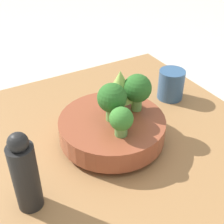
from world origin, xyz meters
TOP-DOWN VIEW (x-y plane):
  - ground_plane at (0.00, 0.00)m, footprint 6.00×6.00m
  - table at (0.00, 0.00)m, footprint 0.81×0.71m
  - bowl at (0.03, 0.01)m, footprint 0.25×0.25m
  - broccoli_floret_center at (0.03, 0.01)m, footprint 0.07×0.07m
  - broccoli_floret_left at (-0.02, 0.02)m, footprint 0.05×0.05m
  - romanesco_piece_near at (0.07, -0.03)m, footprint 0.07×0.07m
  - broccoli_floret_front at (0.04, -0.06)m, footprint 0.07×0.07m
  - cup at (0.12, -0.23)m, footprint 0.07×0.07m
  - pepper_mill at (-0.05, 0.24)m, footprint 0.05×0.05m

SIDE VIEW (x-z plane):
  - ground_plane at x=0.00m, z-range 0.00..0.00m
  - table at x=0.00m, z-range 0.00..0.04m
  - bowl at x=0.03m, z-range 0.05..0.11m
  - cup at x=0.12m, z-range 0.04..0.13m
  - pepper_mill at x=-0.05m, z-range 0.04..0.21m
  - broccoli_floret_left at x=-0.02m, z-range 0.11..0.18m
  - broccoli_floret_center at x=0.03m, z-range 0.12..0.21m
  - broccoli_floret_front at x=0.04m, z-range 0.12..0.21m
  - romanesco_piece_near at x=0.07m, z-range 0.12..0.22m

